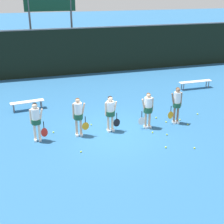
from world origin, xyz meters
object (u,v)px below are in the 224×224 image
at_px(player_4, 177,102).
at_px(bench_far, 195,82).
at_px(player_3, 148,107).
at_px(tennis_ball_6, 166,122).
at_px(tennis_ball_2, 198,114).
at_px(player_2, 110,111).
at_px(scoreboard, 50,7).
at_px(tennis_ball_8, 194,148).
at_px(tennis_ball_3, 81,152).
at_px(tennis_ball_9, 152,132).
at_px(tennis_ball_5, 91,125).
at_px(tennis_ball_4, 156,118).
at_px(tennis_ball_10, 180,120).
at_px(player_0, 36,119).
at_px(player_1, 78,114).
at_px(tennis_ball_0, 167,135).
at_px(tennis_ball_7, 166,147).
at_px(tennis_ball_1, 188,124).
at_px(tennis_ball_11, 53,132).
at_px(bench_courtside, 27,103).

bearing_deg(player_4, bench_far, 54.95).
bearing_deg(player_3, tennis_ball_6, 12.51).
bearing_deg(tennis_ball_2, player_2, -173.89).
bearing_deg(bench_far, scoreboard, 139.86).
distance_m(tennis_ball_2, tennis_ball_8, 3.65).
bearing_deg(tennis_ball_3, tennis_ball_9, 12.84).
bearing_deg(tennis_ball_5, tennis_ball_6, -12.05).
bearing_deg(tennis_ball_4, tennis_ball_6, -67.79).
xyz_separation_m(player_2, tennis_ball_3, (-1.65, -1.52, -0.93)).
height_order(scoreboard, tennis_ball_10, scoreboard).
relative_size(player_0, player_1, 0.98).
distance_m(player_4, tennis_ball_8, 2.72).
height_order(tennis_ball_0, tennis_ball_8, tennis_ball_8).
distance_m(tennis_ball_8, tennis_ball_9, 2.05).
relative_size(tennis_ball_3, tennis_ball_6, 0.98).
distance_m(player_3, tennis_ball_7, 2.22).
distance_m(player_3, tennis_ball_0, 1.45).
xyz_separation_m(player_2, tennis_ball_0, (2.18, -1.14, -0.93)).
height_order(tennis_ball_1, tennis_ball_8, same).
xyz_separation_m(player_2, tennis_ball_9, (1.68, -0.76, -0.93)).
xyz_separation_m(tennis_ball_9, tennis_ball_11, (-4.12, 1.29, -0.00)).
distance_m(player_4, tennis_ball_6, 1.08).
xyz_separation_m(tennis_ball_1, tennis_ball_11, (-6.01, 1.00, -0.00)).
relative_size(tennis_ball_4, tennis_ball_9, 1.04).
relative_size(player_2, tennis_ball_0, 24.58).
bearing_deg(bench_far, tennis_ball_1, -124.58).
xyz_separation_m(bench_courtside, tennis_ball_0, (5.52, -4.86, -0.35)).
bearing_deg(tennis_ball_6, player_0, -179.16).
height_order(bench_far, tennis_ball_1, bench_far).
xyz_separation_m(player_3, tennis_ball_4, (0.83, 0.82, -0.93)).
height_order(tennis_ball_9, tennis_ball_11, same).
xyz_separation_m(player_2, tennis_ball_4, (2.51, 0.67, -0.93)).
xyz_separation_m(bench_far, tennis_ball_1, (-3.27, -4.81, -0.37)).
bearing_deg(player_2, tennis_ball_11, 162.97).
distance_m(player_1, tennis_ball_7, 3.83).
relative_size(player_3, tennis_ball_9, 24.06).
xyz_separation_m(tennis_ball_1, tennis_ball_6, (-0.82, 0.55, 0.00)).
distance_m(player_1, tennis_ball_8, 4.89).
bearing_deg(tennis_ball_4, tennis_ball_5, 177.39).
bearing_deg(player_4, player_1, -175.37).
distance_m(tennis_ball_4, tennis_ball_5, 3.19).
relative_size(tennis_ball_4, tennis_ball_10, 1.05).
height_order(bench_courtside, tennis_ball_3, bench_courtside).
bearing_deg(scoreboard, player_1, -92.03).
height_order(tennis_ball_0, tennis_ball_6, tennis_ball_6).
height_order(tennis_ball_4, tennis_ball_11, tennis_ball_4).
xyz_separation_m(player_4, tennis_ball_7, (-1.52, -2.10, -0.99)).
xyz_separation_m(scoreboard, tennis_ball_4, (3.54, -10.22, -4.59)).
distance_m(scoreboard, bench_courtside, 8.66).
height_order(tennis_ball_2, tennis_ball_9, same).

